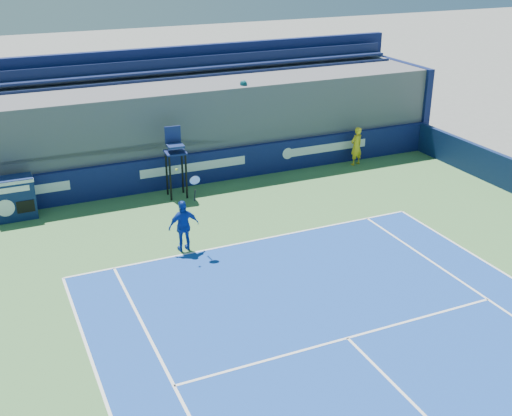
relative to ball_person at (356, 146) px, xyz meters
name	(u,v)px	position (x,y,z in m)	size (l,w,h in m)	color
ball_person	(356,146)	(0.00, 0.00, 0.00)	(0.56, 0.37, 1.54)	yellow
back_hoarding	(193,169)	(-6.61, 0.54, -0.18)	(20.40, 0.21, 1.20)	#0D154D
match_clock	(14,197)	(-12.85, 0.00, -0.04)	(1.32, 0.74, 1.40)	#0F1E4D
umpire_chair	(175,155)	(-7.51, -0.30, 0.75)	(0.75, 0.75, 2.48)	black
tennis_player	(184,226)	(-8.59, -4.41, 0.01)	(0.95, 0.41, 2.57)	#1438A6
stadium_seating	(174,123)	(-6.62, 2.59, 1.05)	(21.00, 4.05, 4.40)	#535358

